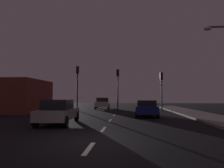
# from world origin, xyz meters

# --- Properties ---
(ground_plane) EXTENTS (80.00, 80.00, 0.00)m
(ground_plane) POSITION_xyz_m (0.00, 7.00, 0.00)
(ground_plane) COLOR black
(sidewalk_curb_right) EXTENTS (3.00, 40.00, 0.15)m
(sidewalk_curb_right) POSITION_xyz_m (7.50, 7.00, 0.07)
(sidewalk_curb_right) COLOR gray
(sidewalk_curb_right) RESTS_ON ground_plane
(lane_stripe_nearest) EXTENTS (0.16, 1.60, 0.01)m
(lane_stripe_nearest) POSITION_xyz_m (0.00, -1.20, 0.00)
(lane_stripe_nearest) COLOR silver
(lane_stripe_nearest) RESTS_ON ground_plane
(lane_stripe_second) EXTENTS (0.16, 1.60, 0.01)m
(lane_stripe_second) POSITION_xyz_m (0.00, 2.60, 0.00)
(lane_stripe_second) COLOR silver
(lane_stripe_second) RESTS_ON ground_plane
(lane_stripe_third) EXTENTS (0.16, 1.60, 0.01)m
(lane_stripe_third) POSITION_xyz_m (0.00, 6.40, 0.00)
(lane_stripe_third) COLOR silver
(lane_stripe_third) RESTS_ON ground_plane
(lane_stripe_fourth) EXTENTS (0.16, 1.60, 0.01)m
(lane_stripe_fourth) POSITION_xyz_m (0.00, 10.20, 0.00)
(lane_stripe_fourth) COLOR silver
(lane_stripe_fourth) RESTS_ON ground_plane
(traffic_signal_left) EXTENTS (0.32, 0.38, 5.43)m
(traffic_signal_left) POSITION_xyz_m (-4.90, 16.13, 3.77)
(traffic_signal_left) COLOR black
(traffic_signal_left) RESTS_ON ground_plane
(traffic_signal_center) EXTENTS (0.32, 0.38, 4.97)m
(traffic_signal_center) POSITION_xyz_m (0.05, 16.13, 3.48)
(traffic_signal_center) COLOR black
(traffic_signal_center) RESTS_ON ground_plane
(traffic_signal_right) EXTENTS (0.32, 0.38, 4.57)m
(traffic_signal_right) POSITION_xyz_m (5.23, 16.13, 3.22)
(traffic_signal_right) COLOR black
(traffic_signal_right) RESTS_ON ground_plane
(car_stopped_ahead) EXTENTS (2.07, 4.20, 1.37)m
(car_stopped_ahead) POSITION_xyz_m (2.84, 9.48, 0.71)
(car_stopped_ahead) COLOR navy
(car_stopped_ahead) RESTS_ON ground_plane
(car_adjacent_lane) EXTENTS (2.02, 4.18, 1.49)m
(car_adjacent_lane) POSITION_xyz_m (-2.98, 4.30, 0.75)
(car_adjacent_lane) COLOR gray
(car_adjacent_lane) RESTS_ON ground_plane
(car_oncoming_far) EXTENTS (2.25, 4.57, 1.54)m
(car_oncoming_far) POSITION_xyz_m (-2.33, 20.32, 0.78)
(car_oncoming_far) COLOR beige
(car_oncoming_far) RESTS_ON ground_plane
(storefront_left) EXTENTS (4.44, 6.40, 3.47)m
(storefront_left) POSITION_xyz_m (-10.22, 13.00, 1.74)
(storefront_left) COLOR maroon
(storefront_left) RESTS_ON ground_plane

